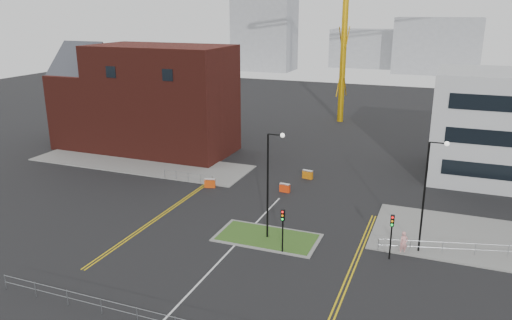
# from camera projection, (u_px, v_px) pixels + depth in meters

# --- Properties ---
(ground) EXTENTS (200.00, 200.00, 0.00)m
(ground) POSITION_uv_depth(u_px,v_px,m) (202.00, 280.00, 35.43)
(ground) COLOR black
(ground) RESTS_ON ground
(pavement_left) EXTENTS (28.00, 8.00, 0.12)m
(pavement_left) POSITION_uv_depth(u_px,v_px,m) (140.00, 163.00, 61.98)
(pavement_left) COLOR slate
(pavement_left) RESTS_ON ground
(island_kerb) EXTENTS (8.60, 4.60, 0.08)m
(island_kerb) POSITION_uv_depth(u_px,v_px,m) (267.00, 238.00, 41.85)
(island_kerb) COLOR slate
(island_kerb) RESTS_ON ground
(grass_island) EXTENTS (8.00, 4.00, 0.12)m
(grass_island) POSITION_uv_depth(u_px,v_px,m) (267.00, 237.00, 41.84)
(grass_island) COLOR #2B4F1A
(grass_island) RESTS_ON ground
(brick_building) EXTENTS (24.20, 10.07, 14.24)m
(brick_building) POSITION_uv_depth(u_px,v_px,m) (143.00, 99.00, 66.38)
(brick_building) COLOR #481812
(brick_building) RESTS_ON ground
(streetlamp_island) EXTENTS (1.46, 0.36, 9.18)m
(streetlamp_island) POSITION_uv_depth(u_px,v_px,m) (270.00, 177.00, 40.21)
(streetlamp_island) COLOR black
(streetlamp_island) RESTS_ON ground
(streetlamp_right_near) EXTENTS (1.46, 0.36, 9.18)m
(streetlamp_right_near) POSITION_uv_depth(u_px,v_px,m) (428.00, 188.00, 37.81)
(streetlamp_right_near) COLOR black
(streetlamp_right_near) RESTS_ON ground
(traffic_light_island) EXTENTS (0.28, 0.33, 3.65)m
(traffic_light_island) POSITION_uv_depth(u_px,v_px,m) (283.00, 223.00, 38.62)
(traffic_light_island) COLOR black
(traffic_light_island) RESTS_ON ground
(traffic_light_right) EXTENTS (0.28, 0.33, 3.65)m
(traffic_light_right) POSITION_uv_depth(u_px,v_px,m) (392.00, 228.00, 37.61)
(traffic_light_right) COLOR black
(traffic_light_right) RESTS_ON ground
(railing_front) EXTENTS (24.05, 0.05, 1.10)m
(railing_front) POSITION_uv_depth(u_px,v_px,m) (156.00, 317.00, 29.86)
(railing_front) COLOR gray
(railing_front) RESTS_ON ground
(railing_left) EXTENTS (6.05, 0.05, 1.10)m
(railing_left) POSITION_uv_depth(u_px,v_px,m) (188.00, 176.00, 55.08)
(railing_left) COLOR gray
(railing_left) RESTS_ON ground
(railing_right) EXTENTS (19.05, 5.05, 1.10)m
(railing_right) POSITION_uv_depth(u_px,v_px,m) (509.00, 249.00, 38.30)
(railing_right) COLOR gray
(railing_right) RESTS_ON ground
(centre_line) EXTENTS (0.15, 30.00, 0.01)m
(centre_line) POSITION_uv_depth(u_px,v_px,m) (215.00, 267.00, 37.21)
(centre_line) COLOR silver
(centre_line) RESTS_ON ground
(yellow_left_a) EXTENTS (0.12, 24.00, 0.01)m
(yellow_left_a) POSITION_uv_depth(u_px,v_px,m) (166.00, 211.00, 47.47)
(yellow_left_a) COLOR gold
(yellow_left_a) RESTS_ON ground
(yellow_left_b) EXTENTS (0.12, 24.00, 0.01)m
(yellow_left_b) POSITION_uv_depth(u_px,v_px,m) (169.00, 211.00, 47.37)
(yellow_left_b) COLOR gold
(yellow_left_b) RESTS_ON ground
(yellow_right_a) EXTENTS (0.12, 20.00, 0.01)m
(yellow_right_a) POSITION_uv_depth(u_px,v_px,m) (352.00, 265.00, 37.46)
(yellow_right_a) COLOR gold
(yellow_right_a) RESTS_ON ground
(yellow_right_b) EXTENTS (0.12, 20.00, 0.01)m
(yellow_right_b) POSITION_uv_depth(u_px,v_px,m) (356.00, 266.00, 37.36)
(yellow_right_b) COLOR gold
(yellow_right_b) RESTS_ON ground
(skyline_a) EXTENTS (18.00, 12.00, 22.00)m
(skyline_a) POSITION_uv_depth(u_px,v_px,m) (265.00, 34.00, 153.06)
(skyline_a) COLOR gray
(skyline_a) RESTS_ON ground
(skyline_b) EXTENTS (24.00, 12.00, 16.00)m
(skyline_b) POSITION_uv_depth(u_px,v_px,m) (437.00, 46.00, 145.42)
(skyline_b) COLOR gray
(skyline_b) RESTS_ON ground
(skyline_d) EXTENTS (30.00, 12.00, 12.00)m
(skyline_d) POSITION_uv_depth(u_px,v_px,m) (379.00, 49.00, 161.19)
(skyline_d) COLOR gray
(skyline_d) RESTS_ON ground
(pedestrian) EXTENTS (0.81, 0.74, 1.86)m
(pedestrian) POSITION_uv_depth(u_px,v_px,m) (404.00, 243.00, 38.91)
(pedestrian) COLOR pink
(pedestrian) RESTS_ON ground
(barrier_left) EXTENTS (1.22, 0.71, 0.97)m
(barrier_left) POSITION_uv_depth(u_px,v_px,m) (210.00, 183.00, 53.51)
(barrier_left) COLOR #CD410B
(barrier_left) RESTS_ON ground
(barrier_mid) EXTENTS (1.13, 0.47, 0.92)m
(barrier_mid) POSITION_uv_depth(u_px,v_px,m) (285.00, 187.00, 52.20)
(barrier_mid) COLOR red
(barrier_mid) RESTS_ON ground
(barrier_right) EXTENTS (1.21, 0.58, 0.98)m
(barrier_right) POSITION_uv_depth(u_px,v_px,m) (308.00, 174.00, 56.31)
(barrier_right) COLOR #C5670A
(barrier_right) RESTS_ON ground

